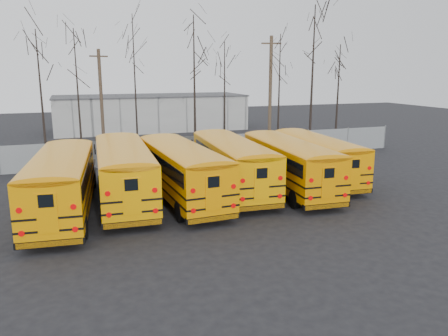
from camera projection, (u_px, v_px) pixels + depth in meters
name	position (u px, v px, depth m)	size (l,w,h in m)	color
ground	(222.00, 208.00, 22.85)	(120.00, 120.00, 0.00)	black
fence	(171.00, 150.00, 33.68)	(40.00, 0.04, 2.00)	gray
distant_building	(151.00, 113.00, 52.52)	(22.00, 8.00, 4.00)	#B3B2AD
bus_a	(62.00, 178.00, 21.35)	(3.70, 11.51, 3.17)	black
bus_b	(123.00, 168.00, 23.51)	(3.21, 11.70, 3.24)	black
bus_c	(181.00, 167.00, 23.93)	(3.21, 11.40, 3.16)	black
bus_d	(231.00, 160.00, 25.74)	(3.23, 11.42, 3.16)	black
bus_e	(288.00, 160.00, 25.89)	(3.20, 11.15, 3.08)	black
bus_f	(316.00, 154.00, 28.24)	(3.15, 10.65, 2.94)	black
utility_pole_left	(101.00, 102.00, 35.90)	(1.50, 0.63, 8.71)	#463627
utility_pole_right	(270.00, 91.00, 39.95)	(1.75, 0.65, 10.04)	#4E3D2C
tree_2	(42.00, 100.00, 31.74)	(0.26, 0.26, 9.87)	black
tree_3	(78.00, 98.00, 32.22)	(0.26, 0.26, 9.97)	black
tree_4	(135.00, 85.00, 37.41)	(0.26, 0.26, 11.62)	black
tree_5	(194.00, 87.00, 35.56)	(0.26, 0.26, 11.30)	black
tree_6	(225.00, 97.00, 38.40)	(0.26, 0.26, 9.42)	black
tree_7	(279.00, 92.00, 39.39)	(0.26, 0.26, 10.15)	black
tree_8	(312.00, 79.00, 38.32)	(0.26, 0.26, 12.47)	black
tree_9	(338.00, 93.00, 43.67)	(0.26, 0.26, 9.51)	black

